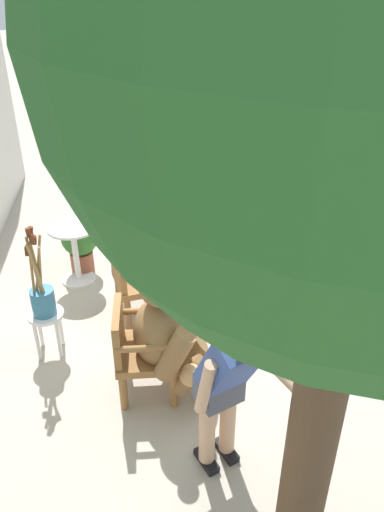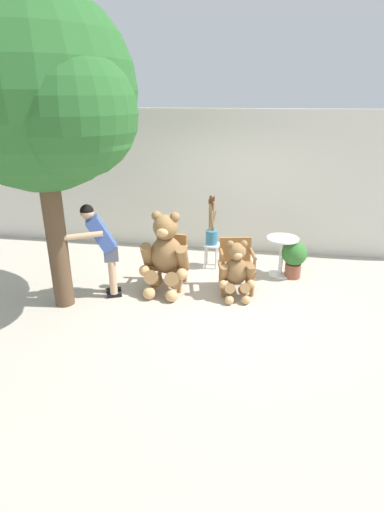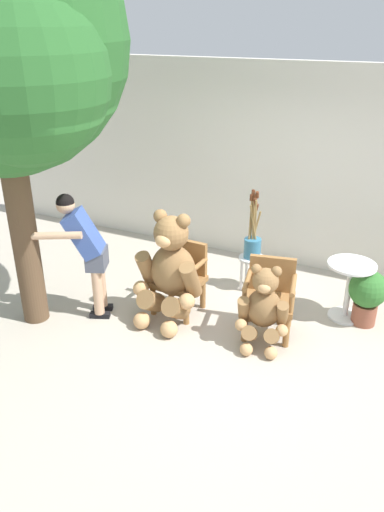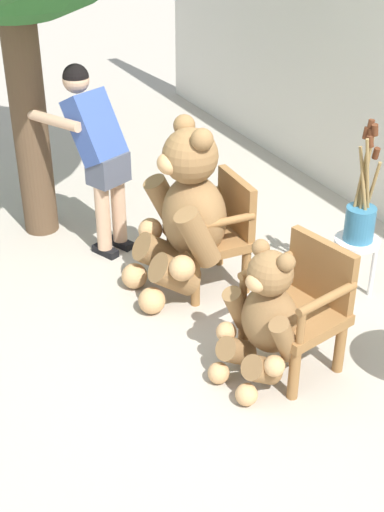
{
  "view_description": "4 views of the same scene",
  "coord_description": "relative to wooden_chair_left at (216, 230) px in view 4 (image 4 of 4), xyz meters",
  "views": [
    {
      "loc": [
        -3.88,
        0.48,
        3.27
      ],
      "look_at": [
        0.15,
        -0.07,
        0.91
      ],
      "focal_mm": 35.0,
      "sensor_mm": 36.0,
      "label": 1
    },
    {
      "loc": [
        0.82,
        -5.59,
        3.04
      ],
      "look_at": [
        -0.09,
        -0.09,
        0.78
      ],
      "focal_mm": 28.0,
      "sensor_mm": 36.0,
      "label": 2
    },
    {
      "loc": [
        1.86,
        -4.29,
        3.27
      ],
      "look_at": [
        -0.28,
        0.19,
        0.9
      ],
      "focal_mm": 35.0,
      "sensor_mm": 36.0,
      "label": 3
    },
    {
      "loc": [
        3.56,
        -1.85,
        3.01
      ],
      "look_at": [
        0.04,
        -0.03,
        0.69
      ],
      "focal_mm": 50.0,
      "sensor_mm": 36.0,
      "label": 4
    }
  ],
  "objects": [
    {
      "name": "ground_plane",
      "position": [
        0.56,
        -0.48,
        -0.46
      ],
      "size": [
        60.0,
        60.0,
        0.0
      ],
      "primitive_type": "plane",
      "color": "#B2A899"
    },
    {
      "name": "wooden_chair_left",
      "position": [
        0.0,
        0.0,
        0.0
      ],
      "size": [
        0.59,
        0.55,
        0.86
      ],
      "color": "olive",
      "rests_on": "ground"
    },
    {
      "name": "wooden_chair_right",
      "position": [
        1.12,
        -0.0,
        0.0
      ],
      "size": [
        0.65,
        0.62,
        0.86
      ],
      "color": "olive",
      "rests_on": "ground"
    },
    {
      "name": "teddy_bear_large",
      "position": [
        -0.01,
        -0.25,
        0.2
      ],
      "size": [
        0.81,
        0.78,
        1.35
      ],
      "color": "olive",
      "rests_on": "ground"
    },
    {
      "name": "teddy_bear_small",
      "position": [
        1.14,
        -0.29,
        0.0
      ],
      "size": [
        0.59,
        0.59,
        0.95
      ],
      "color": "olive",
      "rests_on": "ground"
    },
    {
      "name": "person_visitor",
      "position": [
        -0.93,
        -0.57,
        0.45
      ],
      "size": [
        0.71,
        0.67,
        1.53
      ],
      "color": "black",
      "rests_on": "ground"
    },
    {
      "name": "white_stool",
      "position": [
        0.61,
        0.86,
        -0.11
      ],
      "size": [
        0.34,
        0.34,
        0.46
      ],
      "color": "silver",
      "rests_on": "ground"
    },
    {
      "name": "brush_bucket",
      "position": [
        0.61,
        0.86,
        0.21
      ],
      "size": [
        0.22,
        0.22,
        0.91
      ],
      "color": "teal",
      "rests_on": "white_stool"
    }
  ]
}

